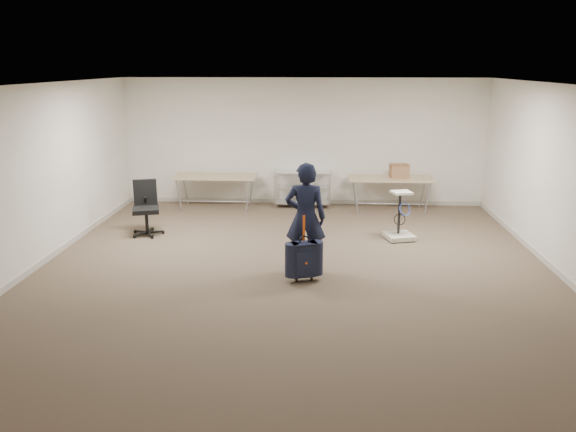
{
  "coord_description": "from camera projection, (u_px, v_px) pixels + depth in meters",
  "views": [
    {
      "loc": [
        0.4,
        -7.96,
        3.09
      ],
      "look_at": [
        -0.09,
        0.3,
        0.84
      ],
      "focal_mm": 35.0,
      "sensor_mm": 36.0,
      "label": 1
    }
  ],
  "objects": [
    {
      "name": "folding_table_left",
      "position": [
        215.0,
        178.0,
        12.24
      ],
      "size": [
        1.8,
        0.75,
        0.73
      ],
      "color": "tan",
      "rests_on": "ground"
    },
    {
      "name": "office_chair",
      "position": [
        147.0,
        218.0,
        10.44
      ],
      "size": [
        0.61,
        0.61,
        1.01
      ],
      "color": "black",
      "rests_on": "ground"
    },
    {
      "name": "folding_table_right",
      "position": [
        391.0,
        180.0,
        12.02
      ],
      "size": [
        1.8,
        0.75,
        0.73
      ],
      "color": "tan",
      "rests_on": "ground"
    },
    {
      "name": "suitcase",
      "position": [
        304.0,
        259.0,
        8.15
      ],
      "size": [
        0.41,
        0.31,
        1.0
      ],
      "color": "black",
      "rests_on": "ground"
    },
    {
      "name": "ground",
      "position": [
        293.0,
        274.0,
        8.5
      ],
      "size": [
        9.0,
        9.0,
        0.0
      ],
      "primitive_type": "plane",
      "color": "#4B3B2D",
      "rests_on": "ground"
    },
    {
      "name": "room_shell",
      "position": [
        297.0,
        243.0,
        9.82
      ],
      "size": [
        8.0,
        9.0,
        9.0
      ],
      "color": "white",
      "rests_on": "ground"
    },
    {
      "name": "person",
      "position": [
        305.0,
        218.0,
        8.45
      ],
      "size": [
        0.63,
        0.42,
        1.69
      ],
      "primitive_type": "imported",
      "rotation": [
        0.0,
        0.0,
        3.11
      ],
      "color": "black",
      "rests_on": "ground"
    },
    {
      "name": "cardboard_box",
      "position": [
        399.0,
        171.0,
        12.0
      ],
      "size": [
        0.41,
        0.33,
        0.29
      ],
      "primitive_type": "cube",
      "rotation": [
        0.0,
        0.0,
        0.11
      ],
      "color": "olive",
      "rests_on": "folding_table_right"
    },
    {
      "name": "equipment_cart",
      "position": [
        400.0,
        227.0,
        10.15
      ],
      "size": [
        0.6,
        0.6,
        0.89
      ],
      "color": "beige",
      "rests_on": "ground"
    },
    {
      "name": "wire_shelf",
      "position": [
        303.0,
        187.0,
        12.43
      ],
      "size": [
        1.22,
        0.47,
        0.8
      ],
      "color": "silver",
      "rests_on": "ground"
    }
  ]
}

